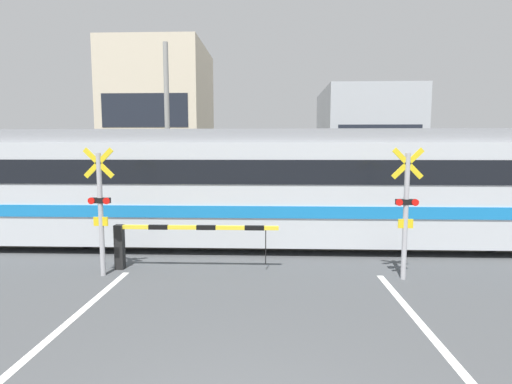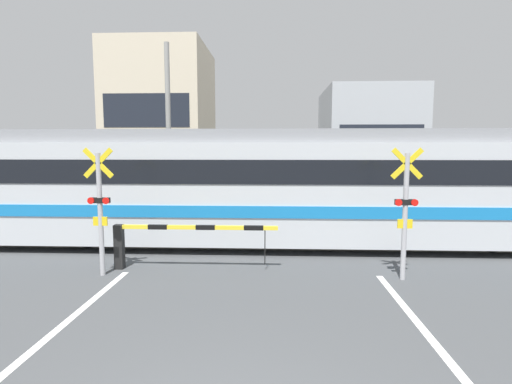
% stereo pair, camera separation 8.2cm
% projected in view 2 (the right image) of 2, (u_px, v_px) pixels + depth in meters
% --- Properties ---
extents(rail_track_near, '(50.00, 0.10, 0.08)m').
position_uv_depth(rail_track_near, '(255.00, 248.00, 11.36)').
color(rail_track_near, '#5B564C').
rests_on(rail_track_near, ground_plane).
extents(rail_track_far, '(50.00, 0.10, 0.08)m').
position_uv_depth(rail_track_far, '(257.00, 237.00, 12.78)').
color(rail_track_far, '#5B564C').
rests_on(rail_track_far, ground_plane).
extents(commuter_train, '(18.44, 3.04, 3.38)m').
position_uv_depth(commuter_train, '(285.00, 184.00, 11.84)').
color(commuter_train, silver).
rests_on(commuter_train, ground_plane).
extents(crossing_barrier_near, '(3.88, 0.20, 1.07)m').
position_uv_depth(crossing_barrier_near, '(161.00, 237.00, 9.44)').
color(crossing_barrier_near, black).
rests_on(crossing_barrier_near, ground_plane).
extents(crossing_barrier_far, '(3.88, 0.20, 1.07)m').
position_uv_depth(crossing_barrier_far, '(317.00, 204.00, 15.03)').
color(crossing_barrier_far, black).
rests_on(crossing_barrier_far, ground_plane).
extents(crossing_signal_left, '(0.68, 0.15, 2.89)m').
position_uv_depth(crossing_signal_left, '(100.00, 206.00, 8.91)').
color(crossing_signal_left, '#B2B2B7').
rests_on(crossing_signal_left, ground_plane).
extents(crossing_signal_right, '(0.68, 0.15, 2.89)m').
position_uv_depth(crossing_signal_right, '(405.00, 208.00, 8.60)').
color(crossing_signal_right, '#B2B2B7').
rests_on(crossing_signal_right, ground_plane).
extents(building_left_of_street, '(5.51, 6.38, 8.86)m').
position_uv_depth(building_left_of_street, '(163.00, 123.00, 24.33)').
color(building_left_of_street, beige).
rests_on(building_left_of_street, ground_plane).
extents(building_right_of_street, '(5.16, 6.38, 6.30)m').
position_uv_depth(building_right_of_street, '(367.00, 143.00, 23.91)').
color(building_right_of_street, '#B2B7BC').
rests_on(building_right_of_street, ground_plane).
extents(utility_pole_streetside, '(0.22, 0.22, 7.39)m').
position_uv_depth(utility_pole_streetside, '(169.00, 129.00, 17.47)').
color(utility_pole_streetside, gray).
rests_on(utility_pole_streetside, ground_plane).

